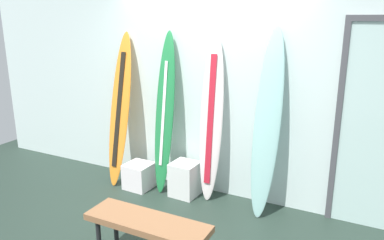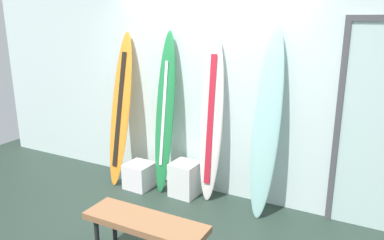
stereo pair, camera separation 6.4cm
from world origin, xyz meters
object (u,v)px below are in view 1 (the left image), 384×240
object	(u,v)px
surfboard_seafoam	(267,125)
bench	(147,225)
surfboard_emerald	(165,115)
display_block_center	(185,179)
display_block_left	(139,176)
surfboard_ivory	(211,121)
surfboard_sunset	(120,111)

from	to	relation	value
surfboard_seafoam	bench	world-z (taller)	surfboard_seafoam
surfboard_emerald	surfboard_seafoam	bearing A→B (deg)	-0.32
display_block_center	display_block_left	bearing A→B (deg)	-172.11
surfboard_emerald	surfboard_seafoam	world-z (taller)	surfboard_seafoam
surfboard_ivory	display_block_left	world-z (taller)	surfboard_ivory
surfboard_sunset	surfboard_emerald	xyz separation A→B (m)	(0.66, 0.05, 0.01)
surfboard_sunset	display_block_left	world-z (taller)	surfboard_sunset
display_block_left	bench	world-z (taller)	bench
bench	surfboard_sunset	bearing A→B (deg)	133.72
surfboard_ivory	bench	distance (m)	1.60
surfboard_emerald	bench	xyz separation A→B (m)	(0.67, -1.44, -0.59)
surfboard_sunset	surfboard_seafoam	size ratio (longest dim) A/B	0.95
surfboard_sunset	surfboard_ivory	distance (m)	1.28
surfboard_sunset	surfboard_seafoam	distance (m)	1.97
surfboard_seafoam	bench	distance (m)	1.69
surfboard_emerald	surfboard_ivory	distance (m)	0.62
surfboard_sunset	surfboard_ivory	world-z (taller)	surfboard_sunset
surfboard_emerald	display_block_left	size ratio (longest dim) A/B	5.92
surfboard_emerald	surfboard_seafoam	xyz separation A→B (m)	(1.31, -0.01, 0.04)
display_block_center	bench	bearing A→B (deg)	-75.33
display_block_left	display_block_center	world-z (taller)	display_block_center
bench	surfboard_ivory	bearing A→B (deg)	92.15
display_block_left	display_block_center	size ratio (longest dim) A/B	0.80
display_block_center	bench	world-z (taller)	bench
surfboard_sunset	surfboard_ivory	xyz separation A→B (m)	(1.27, 0.10, -0.00)
display_block_left	bench	xyz separation A→B (m)	(1.00, -1.30, 0.24)
surfboard_sunset	display_block_center	size ratio (longest dim) A/B	4.65
surfboard_emerald	surfboard_ivory	size ratio (longest dim) A/B	1.02
surfboard_ivory	surfboard_seafoam	size ratio (longest dim) A/B	0.95
display_block_left	surfboard_emerald	bearing A→B (deg)	22.52
surfboard_emerald	surfboard_sunset	bearing A→B (deg)	-175.77
surfboard_ivory	bench	xyz separation A→B (m)	(0.06, -1.49, -0.58)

